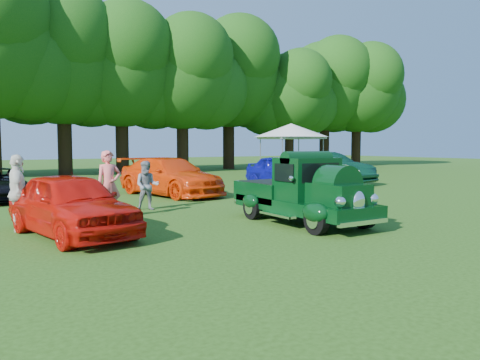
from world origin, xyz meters
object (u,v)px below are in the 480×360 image
red_convertible (71,204)px  spectator_grey (147,186)px  spectator_pink (109,185)px  canopy_tent (291,131)px  hero_pickup (302,195)px  spectator_white (18,193)px  back_car_blue (283,172)px  back_car_green (327,168)px  back_car_orange (170,176)px

red_convertible → spectator_grey: bearing=35.4°
spectator_pink → canopy_tent: 16.22m
hero_pickup → spectator_white: spectator_white is taller
back_car_blue → canopy_tent: bearing=50.5°
spectator_white → canopy_tent: size_ratio=0.37×
red_convertible → back_car_blue: (11.07, 6.81, 0.06)m
back_car_green → spectator_white: bearing=-168.5°
spectator_grey → spectator_pink: bearing=-119.1°
spectator_pink → spectator_white: size_ratio=1.04×
back_car_orange → spectator_grey: (-2.34, -3.61, 0.01)m
back_car_orange → canopy_tent: (9.53, 4.33, 2.08)m
red_convertible → back_car_blue: bearing=20.6°
canopy_tent → red_convertible: bearing=-143.4°
red_convertible → hero_pickup: bearing=-24.6°
back_car_green → back_car_orange: bearing=174.3°
hero_pickup → back_car_orange: hero_pickup is taller
back_car_orange → spectator_white: bearing=-151.6°
spectator_pink → back_car_orange: bearing=46.2°
spectator_pink → spectator_grey: 1.84m
spectator_grey → canopy_tent: bearing=59.5°
hero_pickup → spectator_pink: size_ratio=2.32×
hero_pickup → spectator_pink: spectator_pink is taller
spectator_pink → canopy_tent: size_ratio=0.38×
spectator_grey → canopy_tent: (11.87, 7.93, 2.08)m
spectator_white → canopy_tent: canopy_tent is taller
spectator_pink → canopy_tent: (13.37, 8.99, 1.91)m
back_car_blue → back_car_green: 3.36m
back_car_blue → back_car_green: back_car_green is taller
red_convertible → spectator_pink: bearing=43.7°
spectator_grey → back_car_green: bearing=46.5°
red_convertible → spectator_grey: spectator_grey is taller
hero_pickup → back_car_green: hero_pickup is taller
back_car_orange → spectator_pink: bearing=-142.2°
spectator_grey → spectator_white: spectator_white is taller
spectator_grey → back_car_orange: bearing=82.7°
back_car_orange → back_car_blue: back_car_blue is taller
back_car_orange → canopy_tent: bearing=11.7°
back_car_green → red_convertible: bearing=-163.1°
spectator_pink → spectator_white: spectator_pink is taller
hero_pickup → back_car_blue: hero_pickup is taller
canopy_tent → spectator_white: bearing=-148.2°
back_car_blue → spectator_grey: 8.96m
hero_pickup → spectator_grey: bearing=120.1°
back_car_green → canopy_tent: canopy_tent is taller
hero_pickup → canopy_tent: bearing=52.9°
spectator_pink → back_car_blue: bearing=22.1°
red_convertible → back_car_green: bearing=16.3°
hero_pickup → back_car_green: 12.47m
spectator_grey → spectator_white: bearing=-129.2°
back_car_orange → spectator_grey: spectator_grey is taller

